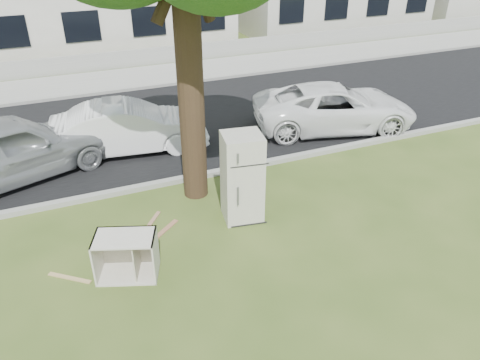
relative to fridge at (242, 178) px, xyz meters
name	(u,v)px	position (x,y,z in m)	size (l,w,h in m)	color
ground	(243,232)	(-0.20, -0.53, -0.94)	(120.00, 120.00, 0.00)	#3B4F1C
road	(166,124)	(-0.20, 5.47, -0.93)	(120.00, 7.00, 0.01)	black
kerb_near	(204,177)	(-0.20, 1.92, -0.94)	(120.00, 0.18, 0.12)	gray
kerb_far	(140,89)	(-0.20, 9.02, -0.94)	(120.00, 0.18, 0.12)	gray
sidewalk	(132,78)	(-0.20, 10.47, -0.93)	(120.00, 2.80, 0.01)	gray
low_wall	(124,59)	(-0.20, 12.07, -0.59)	(120.00, 0.15, 0.70)	gray
fridge	(242,178)	(0.00, 0.00, 0.00)	(0.77, 0.72, 1.87)	beige
cabinet	(127,256)	(-2.56, -0.90, -0.53)	(1.04, 0.64, 0.81)	silver
plank_a	(158,236)	(-1.80, 0.00, -0.92)	(1.22, 0.10, 0.02)	#9A684A
plank_b	(70,278)	(-3.54, -0.62, -0.93)	(0.83, 0.08, 0.02)	tan
plank_c	(152,221)	(-1.80, 0.53, -0.93)	(0.74, 0.08, 0.02)	#9E7358
car_center	(129,128)	(-1.51, 4.09, -0.28)	(1.40, 4.02, 1.32)	white
car_right	(335,107)	(4.33, 3.29, -0.28)	(2.17, 4.71, 1.31)	white
car_left	(11,148)	(-4.35, 3.63, -0.15)	(1.85, 4.60, 1.57)	#989B9F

